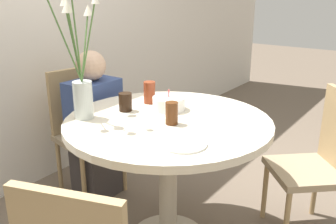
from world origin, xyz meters
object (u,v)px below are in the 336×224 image
at_px(chair_left_flank, 321,157).
at_px(flower_vase, 80,74).
at_px(drink_glass_1, 125,102).
at_px(drink_glass_0, 172,113).
at_px(chair_right_flank, 83,124).
at_px(drink_glass_2, 149,92).
at_px(birthday_cake, 169,103).
at_px(side_plate, 183,144).
at_px(person_guest, 95,131).

distance_m(chair_left_flank, flower_vase, 1.45).
bearing_deg(drink_glass_1, chair_left_flank, -56.54).
distance_m(flower_vase, drink_glass_0, 0.52).
bearing_deg(chair_right_flank, flower_vase, -119.23).
xyz_separation_m(chair_left_flank, flower_vase, (-0.86, 1.05, 0.52)).
distance_m(chair_left_flank, drink_glass_2, 1.08).
bearing_deg(drink_glass_0, drink_glass_1, 85.92).
bearing_deg(chair_right_flank, drink_glass_1, -97.04).
height_order(birthday_cake, drink_glass_1, birthday_cake).
xyz_separation_m(drink_glass_0, drink_glass_1, (0.02, 0.34, -0.01)).
relative_size(flower_vase, drink_glass_0, 5.85).
bearing_deg(birthday_cake, drink_glass_1, 130.76).
distance_m(birthday_cake, flower_vase, 0.53).
relative_size(flower_vase, drink_glass_1, 6.61).
distance_m(chair_right_flank, flower_vase, 0.84).
relative_size(side_plate, drink_glass_0, 1.85).
bearing_deg(side_plate, person_guest, 68.95).
bearing_deg(flower_vase, chair_left_flank, -50.79).
xyz_separation_m(birthday_cake, drink_glass_2, (0.04, 0.17, 0.03)).
bearing_deg(side_plate, drink_glass_1, 68.32).
height_order(drink_glass_1, person_guest, person_guest).
height_order(birthday_cake, flower_vase, flower_vase).
height_order(drink_glass_2, person_guest, person_guest).
bearing_deg(birthday_cake, drink_glass_2, 77.82).
bearing_deg(person_guest, drink_glass_2, -85.80).
bearing_deg(drink_glass_1, birthday_cake, -49.24).
height_order(flower_vase, drink_glass_0, flower_vase).
height_order(chair_left_flank, drink_glass_1, chair_left_flank).
distance_m(side_plate, person_guest, 1.09).
xyz_separation_m(side_plate, drink_glass_2, (0.41, 0.52, 0.06)).
relative_size(chair_left_flank, flower_vase, 1.30).
bearing_deg(drink_glass_0, chair_left_flank, -43.11).
height_order(flower_vase, drink_glass_2, flower_vase).
xyz_separation_m(chair_right_flank, chair_left_flank, (0.43, -1.55, 0.00)).
relative_size(chair_right_flank, person_guest, 0.85).
distance_m(birthday_cake, person_guest, 0.71).
relative_size(chair_right_flank, drink_glass_2, 6.74).
xyz_separation_m(birthday_cake, drink_glass_0, (-0.19, -0.15, 0.02)).
relative_size(drink_glass_1, drink_glass_2, 0.79).
relative_size(birthday_cake, person_guest, 0.18).
bearing_deg(chair_left_flank, chair_right_flank, -116.44).
xyz_separation_m(chair_left_flank, side_plate, (-0.84, 0.41, 0.28)).
bearing_deg(birthday_cake, flower_vase, 143.62).
distance_m(flower_vase, side_plate, 0.68).
xyz_separation_m(chair_right_flank, flower_vase, (-0.42, -0.50, 0.52)).
height_order(chair_right_flank, birthday_cake, chair_right_flank).
bearing_deg(chair_right_flank, birthday_cake, -81.51).
distance_m(chair_right_flank, side_plate, 1.24).
distance_m(birthday_cake, drink_glass_1, 0.25).
distance_m(birthday_cake, drink_glass_0, 0.24).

